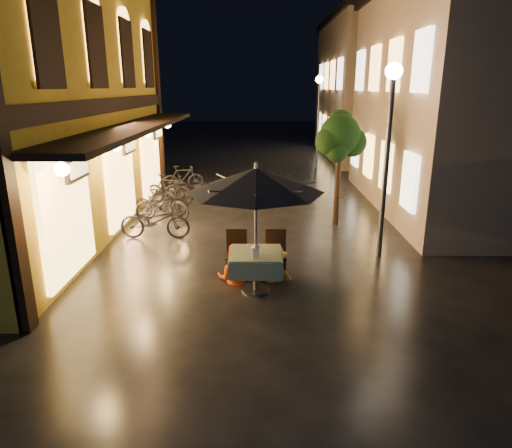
{
  "coord_description": "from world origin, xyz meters",
  "views": [
    {
      "loc": [
        0.23,
        -7.87,
        3.75
      ],
      "look_at": [
        0.18,
        0.72,
        1.15
      ],
      "focal_mm": 32.0,
      "sensor_mm": 36.0,
      "label": 1
    }
  ],
  "objects_px": {
    "person_orange": "(234,245)",
    "person_yellow": "(275,247)",
    "table_lantern": "(256,250)",
    "streetlamp_near": "(389,127)",
    "patio_umbrella": "(256,180)",
    "bicycle_0": "(155,221)",
    "cafe_table": "(256,262)"
  },
  "relations": [
    {
      "from": "cafe_table",
      "to": "bicycle_0",
      "type": "relative_size",
      "value": 0.56
    },
    {
      "from": "table_lantern",
      "to": "person_yellow",
      "type": "relative_size",
      "value": 0.18
    },
    {
      "from": "person_orange",
      "to": "person_yellow",
      "type": "distance_m",
      "value": 0.81
    },
    {
      "from": "cafe_table",
      "to": "table_lantern",
      "type": "bearing_deg",
      "value": -90.0
    },
    {
      "from": "streetlamp_near",
      "to": "cafe_table",
      "type": "distance_m",
      "value": 4.12
    },
    {
      "from": "table_lantern",
      "to": "streetlamp_near",
      "type": "bearing_deg",
      "value": 36.78
    },
    {
      "from": "patio_umbrella",
      "to": "person_orange",
      "type": "relative_size",
      "value": 1.66
    },
    {
      "from": "streetlamp_near",
      "to": "table_lantern",
      "type": "bearing_deg",
      "value": -143.22
    },
    {
      "from": "patio_umbrella",
      "to": "bicycle_0",
      "type": "xyz_separation_m",
      "value": [
        -2.59,
        3.13,
        -1.68
      ]
    },
    {
      "from": "streetlamp_near",
      "to": "bicycle_0",
      "type": "relative_size",
      "value": 2.37
    },
    {
      "from": "person_orange",
      "to": "bicycle_0",
      "type": "height_order",
      "value": "person_orange"
    },
    {
      "from": "table_lantern",
      "to": "bicycle_0",
      "type": "bearing_deg",
      "value": 127.66
    },
    {
      "from": "table_lantern",
      "to": "person_orange",
      "type": "bearing_deg",
      "value": 120.64
    },
    {
      "from": "cafe_table",
      "to": "bicycle_0",
      "type": "bearing_deg",
      "value": 129.64
    },
    {
      "from": "person_orange",
      "to": "person_yellow",
      "type": "height_order",
      "value": "person_orange"
    },
    {
      "from": "patio_umbrella",
      "to": "person_orange",
      "type": "bearing_deg",
      "value": 130.74
    },
    {
      "from": "table_lantern",
      "to": "person_orange",
      "type": "height_order",
      "value": "person_orange"
    },
    {
      "from": "table_lantern",
      "to": "bicycle_0",
      "type": "xyz_separation_m",
      "value": [
        -2.59,
        3.36,
        -0.45
      ]
    },
    {
      "from": "person_orange",
      "to": "person_yellow",
      "type": "bearing_deg",
      "value": -169.43
    },
    {
      "from": "table_lantern",
      "to": "bicycle_0",
      "type": "height_order",
      "value": "table_lantern"
    },
    {
      "from": "person_orange",
      "to": "cafe_table",
      "type": "bearing_deg",
      "value": 139.78
    },
    {
      "from": "cafe_table",
      "to": "table_lantern",
      "type": "relative_size",
      "value": 3.96
    },
    {
      "from": "streetlamp_near",
      "to": "person_yellow",
      "type": "relative_size",
      "value": 3.01
    },
    {
      "from": "cafe_table",
      "to": "bicycle_0",
      "type": "distance_m",
      "value": 4.07
    },
    {
      "from": "person_orange",
      "to": "person_yellow",
      "type": "xyz_separation_m",
      "value": [
        0.8,
        0.02,
        -0.04
      ]
    },
    {
      "from": "streetlamp_near",
      "to": "person_yellow",
      "type": "height_order",
      "value": "streetlamp_near"
    },
    {
      "from": "person_yellow",
      "to": "cafe_table",
      "type": "bearing_deg",
      "value": 48.4
    },
    {
      "from": "patio_umbrella",
      "to": "bicycle_0",
      "type": "bearing_deg",
      "value": 129.64
    },
    {
      "from": "cafe_table",
      "to": "streetlamp_near",
      "type": "bearing_deg",
      "value": 33.68
    },
    {
      "from": "streetlamp_near",
      "to": "cafe_table",
      "type": "bearing_deg",
      "value": -146.32
    },
    {
      "from": "person_orange",
      "to": "bicycle_0",
      "type": "xyz_separation_m",
      "value": [
        -2.16,
        2.63,
        -0.28
      ]
    },
    {
      "from": "streetlamp_near",
      "to": "patio_umbrella",
      "type": "height_order",
      "value": "streetlamp_near"
    }
  ]
}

